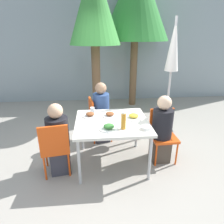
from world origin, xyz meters
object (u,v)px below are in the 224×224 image
Objects in this scene: person_left at (59,141)px; tree_behind_left at (94,6)px; chair_right at (163,131)px; bottle at (123,121)px; person_far at (101,114)px; closed_umbrella at (173,55)px; person_right at (162,131)px; drinking_cup at (92,110)px; salad_bowl at (146,128)px; chair_left at (55,146)px; chair_far at (97,117)px.

person_left is 0.32× the size of tree_behind_left.
bottle reaches higher than chair_right.
person_far is (-0.99, 0.67, 0.07)m from chair_right.
closed_umbrella is at bearing 88.65° from person_far.
person_right is at bearing -62.03° from tree_behind_left.
closed_umbrella is at bearing 20.35° from drinking_cup.
tree_behind_left is at bearing 173.20° from person_far.
tree_behind_left is (-1.00, 1.89, 1.99)m from person_right.
person_right reaches higher than person_left.
tree_behind_left is at bearing -63.33° from person_right.
bottle is at bearing 26.27° from chair_right.
chair_left is at bearing 175.67° from salad_bowl.
tree_behind_left is at bearing 168.73° from chair_far.
closed_umbrella is 0.67× the size of tree_behind_left.
person_right is 0.80m from bottle.
chair_right is 1.00× the size of chair_far.
closed_umbrella is 1.72m from salad_bowl.
chair_right is at bearing 1.52° from chair_left.
person_left is (0.04, 0.09, 0.03)m from chair_left.
salad_bowl is (0.32, -0.04, -0.10)m from bottle.
drinking_cup is at bearing -93.70° from tree_behind_left.
closed_umbrella is (2.03, 1.10, 1.09)m from person_left.
salad_bowl is at bearing 18.61° from person_far.
drinking_cup is (0.55, 0.62, 0.30)m from chair_left.
chair_left is 5.95× the size of salad_bowl.
person_left is at bearing 171.07° from bottle.
chair_right is 3.45× the size of bottle.
person_far is at bearing 104.48° from bottle.
bottle reaches higher than chair_left.
chair_left is at bearing -121.85° from person_left.
salad_bowl is (0.59, -1.08, 0.21)m from person_far.
tree_behind_left reaches higher than bottle.
person_left is at bearing 171.62° from salad_bowl.
drinking_cup is at bearing -159.65° from closed_umbrella.
salad_bowl is at bearing 44.73° from chair_right.
tree_behind_left is at bearing 98.67° from bottle.
chair_right is 1.47m from closed_umbrella.
person_far is 0.34× the size of tree_behind_left.
drinking_cup is (-0.43, 0.69, -0.08)m from bottle.
chair_right is 0.25× the size of tree_behind_left.
chair_far is at bearing -38.69° from person_right.
person_left reaches higher than chair_left.
chair_right is 0.76× the size of person_right.
closed_umbrella reaches higher than chair_left.
chair_far is at bearing -121.85° from person_far.
person_left is 1.62m from person_right.
closed_umbrella is at bearing -33.11° from tree_behind_left.
person_far reaches higher than chair_far.
bottle is at bearing -12.54° from chair_left.
person_far reaches higher than chair_left.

